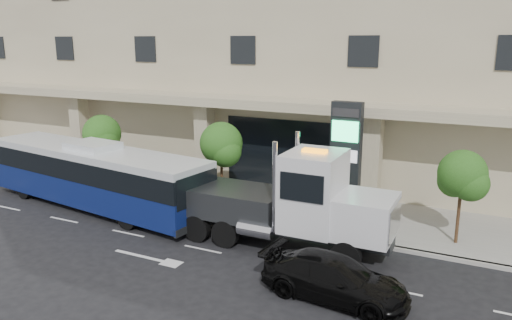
# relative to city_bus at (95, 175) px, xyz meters

# --- Properties ---
(ground) EXTENTS (120.00, 120.00, 0.00)m
(ground) POSITION_rel_city_bus_xyz_m (7.85, -0.63, -1.78)
(ground) COLOR black
(ground) RESTS_ON ground
(sidewalk) EXTENTS (120.00, 6.00, 0.15)m
(sidewalk) POSITION_rel_city_bus_xyz_m (7.85, 4.37, -1.71)
(sidewalk) COLOR gray
(sidewalk) RESTS_ON ground
(curb) EXTENTS (120.00, 0.30, 0.15)m
(curb) POSITION_rel_city_bus_xyz_m (7.85, 1.37, -1.71)
(curb) COLOR gray
(curb) RESTS_ON ground
(convention_center) EXTENTS (60.00, 17.60, 20.00)m
(convention_center) POSITION_rel_city_bus_xyz_m (7.85, 14.79, 8.19)
(convention_center) COLOR tan
(convention_center) RESTS_ON ground
(tree_left) EXTENTS (2.27, 2.20, 4.22)m
(tree_left) POSITION_rel_city_bus_xyz_m (-2.12, 2.96, 1.33)
(tree_left) COLOR #422B19
(tree_left) RESTS_ON sidewalk
(tree_mid) EXTENTS (2.28, 2.20, 4.38)m
(tree_mid) POSITION_rel_city_bus_xyz_m (5.88, 2.96, 1.48)
(tree_mid) COLOR #422B19
(tree_mid) RESTS_ON sidewalk
(tree_right) EXTENTS (2.10, 2.00, 4.04)m
(tree_right) POSITION_rel_city_bus_xyz_m (17.38, 2.96, 1.25)
(tree_right) COLOR #422B19
(tree_right) RESTS_ON sidewalk
(city_bus) EXTENTS (14.09, 4.74, 3.51)m
(city_bus) POSITION_rel_city_bus_xyz_m (0.00, 0.00, 0.00)
(city_bus) COLOR black
(city_bus) RESTS_ON ground
(tow_truck) EXTENTS (10.48, 2.73, 4.78)m
(tow_truck) POSITION_rel_city_bus_xyz_m (11.12, -0.33, 0.18)
(tow_truck) COLOR #2D3033
(tow_truck) RESTS_ON ground
(black_sedan) EXTENTS (5.24, 2.50, 1.47)m
(black_sedan) POSITION_rel_city_bus_xyz_m (14.04, -3.61, -1.05)
(black_sedan) COLOR black
(black_sedan) RESTS_ON ground
(signage_pylon) EXTENTS (1.44, 0.57, 5.70)m
(signage_pylon) POSITION_rel_city_bus_xyz_m (12.23, 3.47, 1.26)
(signage_pylon) COLOR black
(signage_pylon) RESTS_ON sidewalk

